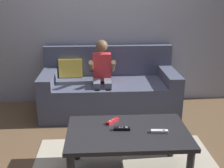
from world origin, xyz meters
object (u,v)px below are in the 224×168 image
(game_remote_white_near_edge, at_px, (160,131))
(person_seated_on_couch, at_px, (102,75))
(coffee_table, at_px, (128,137))
(game_remote_red_center, at_px, (113,121))
(couch, at_px, (109,90))
(game_remote_black_far_corner, at_px, (122,129))

(game_remote_white_near_edge, bearing_deg, person_seated_on_couch, 109.62)
(coffee_table, bearing_deg, game_remote_red_center, 125.43)
(couch, relative_size, person_seated_on_couch, 1.77)
(couch, distance_m, game_remote_black_far_corner, 1.38)
(coffee_table, height_order, game_remote_white_near_edge, game_remote_white_near_edge)
(game_remote_white_near_edge, relative_size, game_remote_red_center, 1.12)
(couch, relative_size, game_remote_red_center, 13.78)
(person_seated_on_couch, distance_m, coffee_table, 1.24)
(couch, height_order, game_remote_white_near_edge, couch)
(couch, xyz_separation_m, game_remote_red_center, (-0.02, -1.22, 0.14))
(game_remote_red_center, bearing_deg, game_remote_white_near_edge, -29.25)
(game_remote_red_center, bearing_deg, coffee_table, -54.57)
(game_remote_black_far_corner, bearing_deg, game_remote_white_near_edge, -11.56)
(person_seated_on_couch, height_order, game_remote_white_near_edge, person_seated_on_couch)
(game_remote_red_center, relative_size, game_remote_black_far_corner, 0.89)
(coffee_table, xyz_separation_m, game_remote_red_center, (-0.12, 0.17, 0.07))
(game_remote_red_center, bearing_deg, game_remote_black_far_corner, -64.97)
(couch, xyz_separation_m, coffee_table, (0.10, -1.39, 0.07))
(coffee_table, relative_size, game_remote_black_far_corner, 7.22)
(game_remote_red_center, bearing_deg, person_seated_on_couch, 93.87)
(couch, height_order, game_remote_black_far_corner, couch)
(game_remote_white_near_edge, height_order, game_remote_black_far_corner, same)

